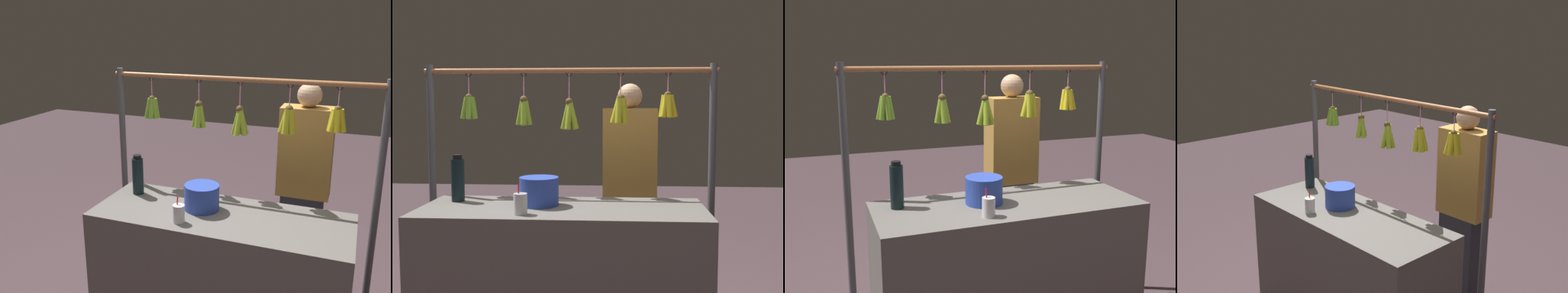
# 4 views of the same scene
# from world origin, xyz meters

# --- Properties ---
(market_counter) EXTENTS (1.55, 0.60, 0.87)m
(market_counter) POSITION_xyz_m (0.00, 0.00, 0.44)
(market_counter) COLOR #66605B
(market_counter) RESTS_ON ground
(display_rack) EXTENTS (1.80, 0.12, 1.68)m
(display_rack) POSITION_xyz_m (-0.01, -0.37, 1.17)
(display_rack) COLOR #4C4C51
(display_rack) RESTS_ON ground
(water_bottle) EXTENTS (0.08, 0.08, 0.27)m
(water_bottle) POSITION_xyz_m (0.62, -0.12, 1.00)
(water_bottle) COLOR black
(water_bottle) RESTS_ON market_counter
(blue_bucket) EXTENTS (0.22, 0.22, 0.16)m
(blue_bucket) POSITION_xyz_m (0.13, -0.04, 0.95)
(blue_bucket) COLOR #2D49B9
(blue_bucket) RESTS_ON market_counter
(drink_cup) EXTENTS (0.07, 0.07, 0.16)m
(drink_cup) POSITION_xyz_m (0.19, 0.19, 0.92)
(drink_cup) COLOR silver
(drink_cup) RESTS_ON market_counter
(vendor_person) EXTENTS (0.38, 0.20, 1.58)m
(vendor_person) POSITION_xyz_m (-0.38, -0.81, 0.78)
(vendor_person) COLOR #2D2D38
(vendor_person) RESTS_ON ground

